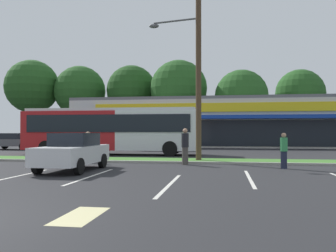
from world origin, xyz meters
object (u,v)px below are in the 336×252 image
(car_1, at_px, (73,152))
(car_2, at_px, (13,141))
(car_0, at_px, (164,142))
(pedestrian_mid, at_px, (88,147))
(pedestrian_near_bench, at_px, (284,151))
(city_bus, at_px, (112,130))
(pedestrian_far, at_px, (185,146))
(utility_pole, at_px, (196,56))

(car_1, distance_m, car_2, 19.94)
(car_0, xyz_separation_m, pedestrian_mid, (-1.92, -12.32, 0.07))
(pedestrian_mid, bearing_deg, car_0, -179.56)
(car_1, height_order, pedestrian_near_bench, pedestrian_near_bench)
(city_bus, height_order, car_1, city_bus)
(car_1, xyz_separation_m, pedestrian_far, (4.36, 3.34, 0.10))
(pedestrian_far, bearing_deg, city_bus, -19.82)
(utility_pole, distance_m, city_bus, 9.16)
(car_2, bearing_deg, pedestrian_near_bench, -31.88)
(pedestrian_far, bearing_deg, car_2, -6.54)
(car_0, xyz_separation_m, car_1, (-1.13, -15.95, 0.05))
(car_1, height_order, pedestrian_mid, pedestrian_mid)
(utility_pole, bearing_deg, car_0, 108.42)
(pedestrian_mid, bearing_deg, car_2, -126.00)
(utility_pole, height_order, car_0, utility_pole)
(car_1, relative_size, car_2, 0.93)
(car_0, relative_size, car_2, 0.96)
(city_bus, xyz_separation_m, pedestrian_near_bench, (10.49, -8.05, -0.97))
(car_1, xyz_separation_m, pedestrian_near_bench, (8.86, 2.18, -0.00))
(utility_pole, distance_m, car_2, 20.86)
(city_bus, bearing_deg, car_2, 153.38)
(pedestrian_near_bench, bearing_deg, utility_pole, -59.65)
(car_0, relative_size, car_1, 1.03)
(pedestrian_far, bearing_deg, pedestrian_near_bench, -165.24)
(city_bus, height_order, pedestrian_mid, city_bus)
(pedestrian_near_bench, distance_m, pedestrian_far, 4.65)
(city_bus, height_order, car_2, city_bus)
(pedestrian_near_bench, height_order, pedestrian_far, pedestrian_far)
(utility_pole, xyz_separation_m, pedestrian_near_bench, (4.09, -2.82, -4.92))
(car_2, height_order, pedestrian_near_bench, pedestrian_near_bench)
(car_2, relative_size, pedestrian_near_bench, 2.90)
(utility_pole, height_order, city_bus, utility_pole)
(utility_pole, height_order, pedestrian_mid, utility_pole)
(car_0, distance_m, pedestrian_near_bench, 15.79)
(city_bus, bearing_deg, pedestrian_mid, -83.60)
(car_0, relative_size, pedestrian_mid, 2.70)
(car_0, xyz_separation_m, pedestrian_far, (3.23, -12.61, 0.15))
(car_2, xyz_separation_m, pedestrian_mid, (11.76, -11.87, 0.07))
(pedestrian_near_bench, distance_m, pedestrian_mid, 9.76)
(pedestrian_near_bench, relative_size, pedestrian_mid, 0.97)
(car_1, distance_m, pedestrian_near_bench, 9.13)
(pedestrian_near_bench, xyz_separation_m, pedestrian_mid, (-9.65, 1.44, 0.03))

